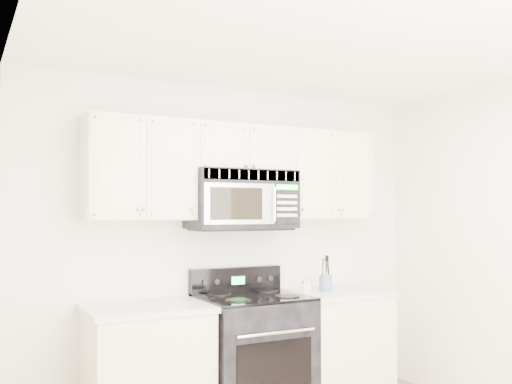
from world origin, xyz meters
TOP-DOWN VIEW (x-y plane):
  - room at (0.00, 0.00)m, footprint 3.51×3.51m
  - base_cabinet_left at (-0.80, 1.44)m, footprint 0.86×0.65m
  - base_cabinet_right at (0.80, 1.44)m, footprint 0.86×0.65m
  - range at (0.03, 1.41)m, footprint 0.80×0.72m
  - upper_cabinets at (-0.00, 1.58)m, footprint 2.44×0.37m
  - microwave at (-0.00, 1.54)m, footprint 0.84×0.47m
  - utensil_crock at (0.73, 1.44)m, footprint 0.11×0.11m
  - shaker_salt at (0.56, 1.45)m, footprint 0.04×0.04m
  - shaker_pepper at (0.52, 1.43)m, footprint 0.04×0.04m

SIDE VIEW (x-z plane):
  - base_cabinet_left at x=-0.80m, z-range -0.03..0.89m
  - base_cabinet_right at x=0.80m, z-range -0.03..0.89m
  - range at x=0.03m, z-range -0.08..1.05m
  - shaker_salt at x=0.56m, z-range 0.92..1.01m
  - shaker_pepper at x=0.52m, z-range 0.92..1.02m
  - utensil_crock at x=0.73m, z-range 0.85..1.14m
  - room at x=0.00m, z-range 0.00..2.60m
  - microwave at x=0.00m, z-range 1.45..1.91m
  - upper_cabinets at x=0.00m, z-range 1.56..2.31m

